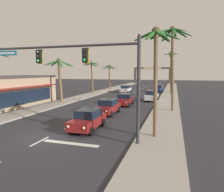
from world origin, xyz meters
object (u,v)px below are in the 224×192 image
object	(u,v)px
sedan_lead_at_stop_bar	(88,119)
sedan_third_in_queue	(108,107)
sedan_parked_mid_kerb	(152,96)
palm_right_nearest	(156,57)
sedan_fifth_in_queue	(125,99)
palm_left_third	(92,70)
sedan_parked_nearest_kerb	(158,88)
palm_left_farthest	(109,72)
sedan_oncoming_far	(126,89)
town_gateway_arch	(152,73)
traffic_signal_mast	(87,66)
palm_right_second	(172,48)
palm_left_second	(59,72)
palm_right_farthest	(171,64)

from	to	relation	value
sedan_lead_at_stop_bar	sedan_third_in_queue	size ratio (longest dim) A/B	1.00
sedan_parked_mid_kerb	palm_right_nearest	distance (m)	19.73
sedan_fifth_in_queue	palm_left_third	distance (m)	16.59
sedan_third_in_queue	sedan_parked_nearest_kerb	distance (m)	28.21
sedan_lead_at_stop_bar	palm_left_farthest	xyz separation A→B (m)	(-10.35, 37.74, 3.77)
sedan_oncoming_far	town_gateway_arch	xyz separation A→B (m)	(1.96, 38.08, 3.41)
sedan_lead_at_stop_bar	palm_right_nearest	world-z (taller)	palm_right_nearest
sedan_oncoming_far	sedan_parked_nearest_kerb	distance (m)	8.26
sedan_oncoming_far	sedan_parked_mid_kerb	size ratio (longest dim) A/B	1.00
traffic_signal_mast	palm_right_second	size ratio (longest dim) A/B	1.10
sedan_third_in_queue	palm_left_second	size ratio (longest dim) A/B	0.66
sedan_oncoming_far	palm_right_nearest	size ratio (longest dim) A/B	0.58
palm_right_nearest	town_gateway_arch	distance (m)	69.12
palm_right_second	traffic_signal_mast	bearing A→B (deg)	-112.78
palm_left_farthest	traffic_signal_mast	bearing A→B (deg)	-74.08
palm_left_second	palm_left_third	size ratio (longest dim) A/B	0.97
sedan_oncoming_far	palm_left_second	bearing A→B (deg)	-109.51
sedan_fifth_in_queue	palm_left_second	size ratio (longest dim) A/B	0.66
sedan_third_in_queue	sedan_parked_mid_kerb	world-z (taller)	same
sedan_oncoming_far	palm_right_second	xyz separation A→B (m)	(10.25, -20.06, 6.62)
sedan_third_in_queue	palm_right_second	distance (m)	10.08
traffic_signal_mast	palm_left_third	world-z (taller)	traffic_signal_mast
sedan_parked_mid_kerb	traffic_signal_mast	bearing A→B (deg)	-95.71
sedan_third_in_queue	palm_left_third	world-z (taller)	palm_left_third
sedan_parked_nearest_kerb	sedan_parked_mid_kerb	size ratio (longest dim) A/B	1.00
sedan_third_in_queue	town_gateway_arch	world-z (taller)	town_gateway_arch
sedan_lead_at_stop_bar	sedan_parked_mid_kerb	xyz separation A→B (m)	(3.19, 18.37, 0.00)
palm_right_second	palm_right_farthest	distance (m)	21.20
sedan_fifth_in_queue	palm_right_second	bearing A→B (deg)	-23.48
palm_left_second	town_gateway_arch	world-z (taller)	palm_left_second
sedan_parked_nearest_kerb	sedan_lead_at_stop_bar	bearing A→B (deg)	-95.17
sedan_parked_mid_kerb	sedan_parked_nearest_kerb	bearing A→B (deg)	90.31
traffic_signal_mast	palm_left_second	xyz separation A→B (m)	(-11.28, 14.86, -0.46)
sedan_oncoming_far	town_gateway_arch	world-z (taller)	town_gateway_arch
palm_right_second	sedan_fifth_in_queue	bearing A→B (deg)	156.52
sedan_fifth_in_queue	palm_left_second	xyz separation A→B (m)	(-10.21, -0.27, 3.80)
palm_left_second	palm_right_nearest	bearing A→B (deg)	-39.88
town_gateway_arch	sedan_parked_mid_kerb	bearing A→B (deg)	-84.07
sedan_parked_nearest_kerb	palm_left_third	bearing A→B (deg)	-145.02
palm_left_third	palm_right_second	size ratio (longest dim) A/B	0.70
sedan_parked_nearest_kerb	palm_right_nearest	size ratio (longest dim) A/B	0.58
sedan_parked_nearest_kerb	palm_left_farthest	xyz separation A→B (m)	(-13.46, 3.40, 3.77)
palm_left_second	town_gateway_arch	bearing A→B (deg)	81.63
sedan_parked_nearest_kerb	palm_left_second	world-z (taller)	palm_left_second
sedan_lead_at_stop_bar	sedan_parked_mid_kerb	bearing A→B (deg)	80.14
traffic_signal_mast	palm_left_second	bearing A→B (deg)	127.19
sedan_parked_mid_kerb	palm_left_farthest	xyz separation A→B (m)	(-13.54, 19.36, 3.77)
palm_left_second	palm_right_nearest	distance (m)	20.35
sedan_lead_at_stop_bar	town_gateway_arch	distance (m)	68.21
traffic_signal_mast	sedan_parked_mid_kerb	distance (m)	21.36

